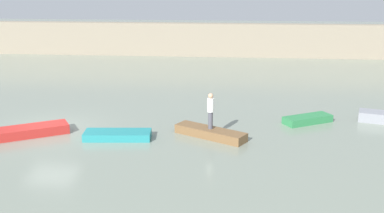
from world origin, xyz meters
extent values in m
plane|color=gray|center=(0.00, 0.00, 0.00)|extent=(120.00, 120.00, 0.00)
cube|color=gray|center=(0.00, 23.08, 1.55)|extent=(80.00, 1.20, 3.10)
cube|color=red|center=(-0.76, -0.99, 0.22)|extent=(4.01, 3.04, 0.45)
cube|color=teal|center=(3.74, -0.95, 0.18)|extent=(3.22, 1.42, 0.36)
cube|color=brown|center=(8.10, -0.33, 0.21)|extent=(3.57, 2.56, 0.42)
cube|color=#2D7F47|center=(13.05, 2.40, 0.19)|extent=(2.73, 2.11, 0.37)
cylinder|color=#4C4C56|center=(8.10, -0.33, 0.84)|extent=(0.22, 0.22, 0.84)
cylinder|color=white|center=(8.10, -0.33, 1.59)|extent=(0.32, 0.32, 0.65)
sphere|color=tan|center=(8.10, -0.33, 2.04)|extent=(0.24, 0.24, 0.24)
camera|label=1|loc=(9.17, -21.57, 7.46)|focal=44.02mm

